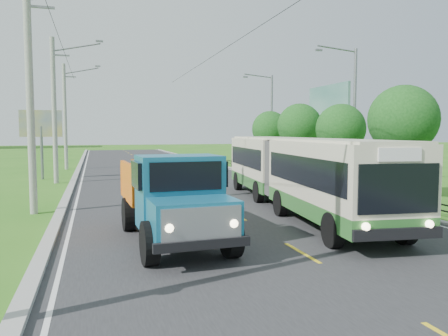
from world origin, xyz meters
name	(u,v)px	position (x,y,z in m)	size (l,w,h in m)	color
ground	(302,253)	(0.00, 0.00, 0.00)	(240.00, 240.00, 0.00)	#2D6919
road	(177,181)	(0.00, 20.00, 0.01)	(14.00, 120.00, 0.02)	#28282B
curb_left	(72,183)	(-7.20, 20.00, 0.07)	(0.40, 120.00, 0.15)	#9E9E99
curb_right	(268,177)	(7.15, 20.00, 0.05)	(0.30, 120.00, 0.10)	#9E9E99
edge_line_left	(81,184)	(-6.65, 20.00, 0.02)	(0.12, 120.00, 0.00)	silver
edge_line_right	(262,178)	(6.65, 20.00, 0.02)	(0.12, 120.00, 0.00)	silver
centre_dash	(302,253)	(0.00, 0.00, 0.02)	(0.12, 2.20, 0.00)	yellow
railing_right	(315,182)	(8.00, 14.00, 0.30)	(0.04, 40.00, 0.60)	black
pole_near	(31,95)	(-8.26, 9.00, 5.09)	(3.51, 0.32, 10.00)	gray
pole_mid	(55,110)	(-8.26, 21.00, 5.09)	(3.51, 0.32, 10.00)	gray
pole_far	(65,116)	(-8.26, 33.00, 5.09)	(3.51, 0.32, 10.00)	gray
tree_third	(402,124)	(9.86, 8.14, 3.99)	(3.60, 3.62, 6.00)	#382314
tree_fourth	(340,132)	(9.86, 14.14, 3.59)	(3.24, 3.31, 5.40)	#382314
tree_fifth	(299,128)	(9.86, 20.14, 3.85)	(3.48, 3.52, 5.80)	#382314
tree_back	(270,131)	(9.86, 26.14, 3.65)	(3.30, 3.36, 5.50)	#382314
streetlight_mid	(352,112)	(10.64, 14.00, 4.90)	(3.02, 0.20, 9.07)	slate
streetlight_far	(270,118)	(10.64, 28.00, 4.90)	(3.02, 0.20, 9.07)	slate
planter_near	(408,200)	(8.60, 6.00, 0.29)	(0.64, 0.64, 0.67)	silver
planter_mid	(323,182)	(8.60, 14.00, 0.29)	(0.64, 0.64, 0.67)	silver
planter_far	(275,172)	(8.60, 22.00, 0.29)	(0.64, 0.64, 0.67)	silver
billboard_left	(41,128)	(-9.50, 24.00, 3.87)	(3.00, 0.20, 5.20)	slate
billboard_right	(328,110)	(12.30, 20.00, 5.34)	(0.24, 6.00, 7.30)	slate
bus	(296,168)	(3.10, 6.83, 1.92)	(4.44, 16.69, 3.19)	#2C6829
dump_truck	(172,192)	(-3.37, 2.47, 1.60)	(2.94, 6.87, 2.83)	#166284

